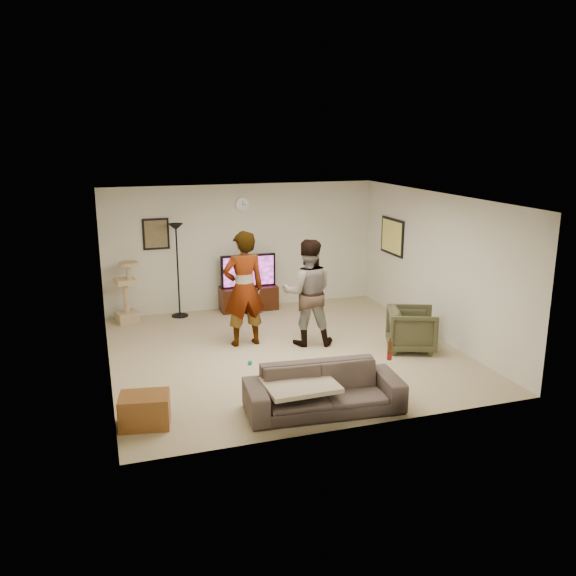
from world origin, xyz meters
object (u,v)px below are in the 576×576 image
object	(u,v)px
side_table	(145,410)
person_left	(244,289)
cat_tree	(126,292)
person_right	(308,292)
armchair	(412,329)
tv_stand	(249,298)
tv	(248,271)
beer_bottle	(390,351)
sofa	(324,389)
floor_lamp	(178,271)

from	to	relation	value
side_table	person_left	bearing A→B (deg)	52.64
cat_tree	person_right	world-z (taller)	person_right
armchair	tv_stand	bearing A→B (deg)	54.85
armchair	person_right	bearing A→B (deg)	84.42
cat_tree	side_table	distance (m)	4.33
tv	armchair	bearing A→B (deg)	-57.35
person_left	person_right	world-z (taller)	person_left
person_left	beer_bottle	bearing A→B (deg)	110.59
tv	sofa	world-z (taller)	tv
armchair	sofa	bearing A→B (deg)	149.02
tv	side_table	world-z (taller)	tv
sofa	side_table	world-z (taller)	sofa
tv	person_left	bearing A→B (deg)	-106.41
person_left	sofa	distance (m)	2.84
sofa	person_left	bearing A→B (deg)	102.24
cat_tree	armchair	distance (m)	5.28
armchair	side_table	world-z (taller)	armchair
tv_stand	person_left	bearing A→B (deg)	-106.41
person_left	sofa	size ratio (longest dim) A/B	0.97
sofa	beer_bottle	bearing A→B (deg)	4.83
person_left	beer_bottle	distance (m)	3.03
cat_tree	armchair	xyz separation A→B (m)	(4.35, -2.97, -0.23)
floor_lamp	person_left	distance (m)	2.11
tv	person_left	distance (m)	2.06
person_left	beer_bottle	size ratio (longest dim) A/B	7.76
tv_stand	sofa	size ratio (longest dim) A/B	0.57
person_left	side_table	xyz separation A→B (m)	(-1.86, -2.44, -0.77)
cat_tree	side_table	size ratio (longest dim) A/B	1.96
tv_stand	sofa	xyz separation A→B (m)	(-0.22, -4.71, 0.05)
tv_stand	armchair	bearing A→B (deg)	-57.35
cat_tree	side_table	xyz separation A→B (m)	(-0.05, -4.31, -0.39)
floor_lamp	tv_stand	bearing A→B (deg)	0.89
floor_lamp	side_table	bearing A→B (deg)	-103.45
cat_tree	tv_stand	bearing A→B (deg)	2.26
person_left	side_table	distance (m)	3.16
sofa	person_right	bearing A→B (deg)	79.66
person_left	beer_bottle	world-z (taller)	person_left
armchair	side_table	distance (m)	4.61
person_right	sofa	world-z (taller)	person_right
person_left	sofa	world-z (taller)	person_left
cat_tree	sofa	xyz separation A→B (m)	(2.16, -4.61, -0.29)
floor_lamp	tv	bearing A→B (deg)	0.89
cat_tree	sofa	size ratio (longest dim) A/B	0.58
person_right	tv_stand	bearing A→B (deg)	-64.60
tv_stand	cat_tree	world-z (taller)	cat_tree
floor_lamp	person_right	xyz separation A→B (m)	(1.83, -2.24, -0.01)
sofa	side_table	bearing A→B (deg)	177.18
floor_lamp	cat_tree	world-z (taller)	floor_lamp
tv	sofa	bearing A→B (deg)	-92.73
tv_stand	tv	distance (m)	0.57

